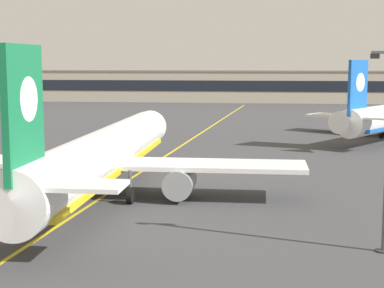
{
  "coord_description": "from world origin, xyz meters",
  "views": [
    {
      "loc": [
        11.78,
        -32.4,
        10.75
      ],
      "look_at": [
        6.25,
        13.03,
        4.56
      ],
      "focal_mm": 57.18,
      "sensor_mm": 36.0,
      "label": 1
    }
  ],
  "objects": [
    {
      "name": "safety_cone_by_nose_gear",
      "position": [
        -0.83,
        31.06,
        0.26
      ],
      "size": [
        0.44,
        0.44,
        0.55
      ],
      "color": "orange",
      "rests_on": "ground"
    },
    {
      "name": "taxiway_centreline",
      "position": [
        0.0,
        30.0,
        0.0
      ],
      "size": [
        12.92,
        179.58,
        0.01
      ],
      "primitive_type": "cube",
      "rotation": [
        0.0,
        0.0,
        -0.07
      ],
      "color": "yellow",
      "rests_on": "ground"
    },
    {
      "name": "ground_plane",
      "position": [
        0.0,
        0.0,
        0.0
      ],
      "size": [
        400.0,
        400.0,
        0.0
      ],
      "primitive_type": "plane",
      "color": "#3D3D3F"
    },
    {
      "name": "terminal_building",
      "position": [
        -5.67,
        133.01,
        4.26
      ],
      "size": [
        140.18,
        12.4,
        8.5
      ],
      "color": "#B2A893",
      "rests_on": "ground"
    },
    {
      "name": "airliner_foreground",
      "position": [
        -1.0,
        14.05,
        3.37
      ],
      "size": [
        32.03,
        41.42,
        11.65
      ],
      "color": "white",
      "rests_on": "ground"
    }
  ]
}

